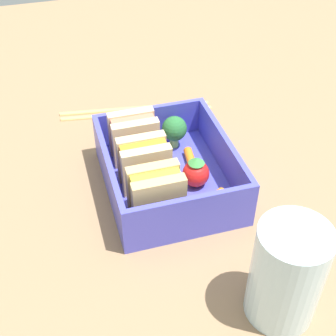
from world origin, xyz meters
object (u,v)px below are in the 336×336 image
object	(u,v)px
sandwich_left	(156,194)
carrot_stick_left	(191,160)
carrot_stick_far_left	(213,202)
broccoli_floret	(174,129)
sandwich_center	(134,137)
sandwich_center_left	(144,164)
chopstick_pair	(133,110)
drinking_glass	(287,274)
strawberry_far_left	(196,173)

from	to	relation	value
sandwich_left	carrot_stick_left	bearing A→B (deg)	-41.37
carrot_stick_far_left	carrot_stick_left	size ratio (longest dim) A/B	0.99
broccoli_floret	sandwich_center	bearing A→B (deg)	96.51
sandwich_left	sandwich_center	size ratio (longest dim) A/B	1.00
sandwich_center_left	carrot_stick_far_left	size ratio (longest dim) A/B	1.53
carrot_stick_left	chopstick_pair	size ratio (longest dim) A/B	0.17
sandwich_center	drinking_glass	distance (cm)	23.97
sandwich_center_left	strawberry_far_left	world-z (taller)	sandwich_center_left
chopstick_pair	drinking_glass	bearing A→B (deg)	-171.11
broccoli_floret	drinking_glass	bearing A→B (deg)	-173.94
sandwich_left	broccoli_floret	size ratio (longest dim) A/B	1.36
sandwich_center_left	carrot_stick_far_left	world-z (taller)	sandwich_center_left
broccoli_floret	drinking_glass	size ratio (longest dim) A/B	0.41
carrot_stick_left	drinking_glass	size ratio (longest dim) A/B	0.37
sandwich_left	chopstick_pair	world-z (taller)	sandwich_left
sandwich_left	carrot_stick_far_left	distance (cm)	6.19
sandwich_left	chopstick_pair	xyz separation A→B (cm)	(20.70, -2.25, -3.60)
sandwich_center	carrot_stick_far_left	bearing A→B (deg)	-151.21
carrot_stick_far_left	carrot_stick_left	xyz separation A→B (cm)	(7.48, -0.11, -0.25)
sandwich_left	drinking_glass	bearing A→B (deg)	-149.84
strawberry_far_left	drinking_glass	bearing A→B (deg)	-172.22
strawberry_far_left	sandwich_center_left	bearing A→B (deg)	72.16
broccoli_floret	sandwich_center_left	bearing A→B (deg)	137.42
carrot_stick_far_left	broccoli_floret	distance (cm)	11.31
strawberry_far_left	chopstick_pair	world-z (taller)	strawberry_far_left
chopstick_pair	drinking_glass	xyz separation A→B (cm)	(-33.63, -5.26, 4.53)
broccoli_floret	chopstick_pair	world-z (taller)	broccoli_floret
carrot_stick_left	drinking_glass	bearing A→B (deg)	-175.36
carrot_stick_far_left	broccoli_floret	world-z (taller)	broccoli_floret
sandwich_center	strawberry_far_left	size ratio (longest dim) A/B	1.54
drinking_glass	sandwich_center_left	bearing A→B (deg)	22.84
chopstick_pair	sandwich_left	bearing A→B (deg)	173.78
drinking_glass	strawberry_far_left	bearing A→B (deg)	7.78
carrot_stick_far_left	broccoli_floret	size ratio (longest dim) A/B	0.89
chopstick_pair	drinking_glass	world-z (taller)	drinking_glass
chopstick_pair	carrot_stick_left	bearing A→B (deg)	-165.32
carrot_stick_left	broccoli_floret	xyz separation A→B (cm)	(3.67, 0.88, 1.93)
chopstick_pair	carrot_stick_far_left	bearing A→B (deg)	-170.59
sandwich_left	drinking_glass	xyz separation A→B (cm)	(-12.93, -7.51, 0.94)
sandwich_center_left	carrot_stick_left	xyz separation A→B (cm)	(1.81, -5.92, -2.24)
sandwich_left	sandwich_center_left	xyz separation A→B (cm)	(4.91, 0.00, 0.00)
strawberry_far_left	carrot_stick_left	bearing A→B (deg)	-9.83
sandwich_center_left	carrot_stick_left	world-z (taller)	sandwich_center_left
sandwich_center	sandwich_center_left	bearing A→B (deg)	180.00
carrot_stick_far_left	drinking_glass	distance (cm)	12.63
sandwich_center_left	carrot_stick_left	distance (cm)	6.58
broccoli_floret	carrot_stick_left	bearing A→B (deg)	-166.52
sandwich_center_left	strawberry_far_left	xyz separation A→B (cm)	(-1.71, -5.31, -1.14)
broccoli_floret	chopstick_pair	size ratio (longest dim) A/B	0.20
carrot_stick_far_left	chopstick_pair	distance (cm)	21.82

